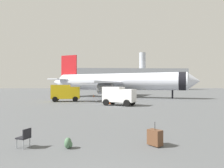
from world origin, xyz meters
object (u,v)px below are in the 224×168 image
Objects in this scene: traveller_backpack at (68,143)px; airplane_at_gate at (118,82)px; cargo_van at (119,95)px; safety_cone_far at (56,99)px; service_truck at (65,92)px; rolling_suitcase at (155,137)px; gate_chair at (25,137)px; safety_cone_mid at (109,101)px; safety_cone_near at (94,96)px.

airplane_at_gate is at bearing 82.14° from traveller_backpack.
cargo_van is 14.10m from safety_cone_far.
rolling_suitcase is (8.78, -26.30, -1.22)m from service_truck.
safety_cone_far is 28.41m from gate_chair.
cargo_van reaches higher than traveller_backpack.
service_truck is (-10.08, -11.40, -2.05)m from airplane_at_gate.
safety_cone_mid is 0.89× the size of gate_chair.
safety_cone_mid is (-2.60, -16.19, -3.28)m from airplane_at_gate.
rolling_suitcase reaches higher than gate_chair.
safety_cone_far is (-12.11, -9.72, -3.31)m from airplane_at_gate.
traveller_backpack is at bearing -89.32° from safety_cone_near.
cargo_van is at bearing -64.48° from safety_cone_mid.
service_truck is 26.47m from gate_chair.
gate_chair is at bearing -83.73° from service_truck.
safety_cone_near is at bearing 99.17° from safety_cone_mid.
gate_chair is (2.89, -26.29, -1.11)m from service_truck.
airplane_at_gate reaches higher than safety_cone_far.
safety_cone_far is at bearing 111.12° from rolling_suitcase.
airplane_at_gate is at bearing 79.20° from gate_chair.
gate_chair is at bearing -80.03° from safety_cone_far.
safety_cone_mid is at bearing 93.46° from rolling_suitcase.
cargo_van is 6.27× the size of safety_cone_mid.
gate_chair is at bearing -102.05° from safety_cone_mid.
service_truck reaches higher than gate_chair.
airplane_at_gate reaches higher than gate_chair.
safety_cone_far is at bearing -141.26° from airplane_at_gate.
safety_cone_far is 1.49× the size of traveller_backpack.
safety_cone_mid is at bearing 83.09° from traveller_backpack.
safety_cone_near is at bearing 73.27° from service_truck.
airplane_at_gate is 7.06× the size of cargo_van.
gate_chair is (-4.59, -21.51, 0.12)m from safety_cone_mid.
airplane_at_gate is at bearing 38.74° from safety_cone_far.
safety_cone_far is at bearing 139.87° from cargo_van.
safety_cone_near is (-5.72, 3.12, -3.36)m from airplane_at_gate.
safety_cone_far reaches higher than safety_cone_near.
service_truck is 27.76m from rolling_suitcase.
traveller_backpack is (4.85, -26.49, -1.37)m from service_truck.
gate_chair reaches higher than safety_cone_far.
airplane_at_gate is at bearing 80.87° from safety_cone_mid.
gate_chair is (4.92, -27.98, 0.15)m from safety_cone_far.
safety_cone_near is at bearing 151.39° from airplane_at_gate.
rolling_suitcase is 3.94m from traveller_backpack.
safety_cone_mid is 1.60× the size of traveller_backpack.
airplane_at_gate is 39.54× the size of gate_chair.
airplane_at_gate is at bearing -28.61° from safety_cone_near.
safety_cone_far is at bearing 145.76° from safety_cone_mid.
service_truck reaches higher than traveller_backpack.
service_truck is at bearing 96.27° from gate_chair.
safety_cone_near reaches higher than traveller_backpack.
rolling_suitcase is at bearing -89.80° from cargo_van.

